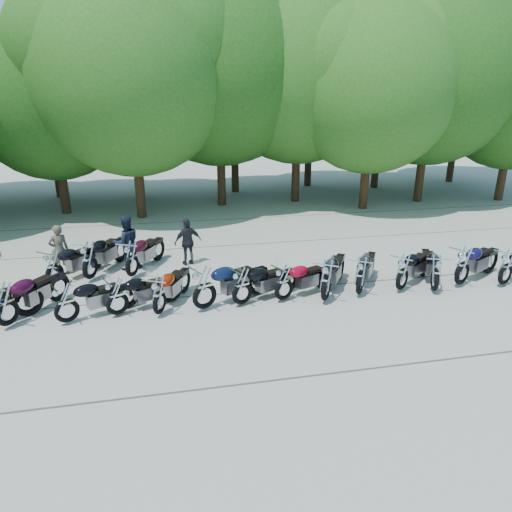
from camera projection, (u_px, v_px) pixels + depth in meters
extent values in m
plane|color=#A8A498|center=(267.00, 313.00, 12.13)|extent=(90.00, 90.00, 0.00)
cylinder|color=#3A2614|center=(62.00, 180.00, 22.07)|extent=(0.44, 0.44, 3.31)
sphere|color=#286319|center=(51.00, 100.00, 20.86)|extent=(7.31, 7.31, 7.31)
cylinder|color=#3A2614|center=(139.00, 176.00, 21.19)|extent=(0.44, 0.44, 3.93)
sphere|color=#357721|center=(130.00, 75.00, 19.75)|extent=(8.70, 8.70, 8.70)
cylinder|color=#3A2614|center=(221.00, 166.00, 23.65)|extent=(0.44, 0.44, 4.13)
sphere|color=#286319|center=(219.00, 71.00, 22.14)|extent=(9.13, 9.13, 9.13)
cylinder|color=#3A2614|center=(296.00, 164.00, 24.54)|extent=(0.44, 0.44, 4.09)
sphere|color=#357721|center=(299.00, 73.00, 23.04)|extent=(9.04, 9.04, 9.04)
cylinder|color=#3A2614|center=(365.00, 173.00, 22.97)|extent=(0.44, 0.44, 3.62)
sphere|color=#357721|center=(372.00, 88.00, 21.65)|extent=(8.00, 8.00, 8.00)
cylinder|color=#3A2614|center=(421.00, 165.00, 24.50)|extent=(0.44, 0.44, 3.98)
sphere|color=#286319|center=(432.00, 77.00, 23.04)|extent=(8.79, 8.79, 8.79)
cylinder|color=#3A2614|center=(503.00, 169.00, 24.94)|extent=(0.44, 0.44, 3.41)
cylinder|color=#3A2614|center=(57.00, 166.00, 25.66)|extent=(0.44, 0.44, 3.52)
sphere|color=#357721|center=(46.00, 93.00, 24.37)|extent=(7.78, 7.78, 7.78)
cylinder|color=#3A2614|center=(139.00, 166.00, 26.03)|extent=(0.44, 0.44, 3.42)
sphere|color=#286319|center=(133.00, 96.00, 24.78)|extent=(7.56, 7.56, 7.56)
cylinder|color=#3A2614|center=(235.00, 162.00, 27.11)|extent=(0.44, 0.44, 3.56)
sphere|color=#286319|center=(234.00, 91.00, 25.81)|extent=(7.88, 7.88, 7.88)
cylinder|color=#3A2614|center=(308.00, 156.00, 28.94)|extent=(0.44, 0.44, 3.76)
sphere|color=#286319|center=(311.00, 86.00, 27.56)|extent=(8.31, 8.31, 8.31)
cylinder|color=#3A2614|center=(376.00, 158.00, 28.44)|extent=(0.44, 0.44, 3.63)
sphere|color=#357721|center=(382.00, 90.00, 27.12)|extent=(8.02, 8.02, 8.02)
cylinder|color=#3A2614|center=(453.00, 149.00, 30.31)|extent=(0.44, 0.44, 4.37)
sphere|color=#286319|center=(464.00, 70.00, 28.71)|extent=(9.67, 9.67, 9.67)
imported|color=brown|center=(59.00, 250.00, 14.53)|extent=(0.71, 0.60, 1.66)
imported|color=#1A2136|center=(127.00, 243.00, 14.96)|extent=(1.05, 0.92, 1.84)
imported|color=black|center=(188.00, 242.00, 15.41)|extent=(1.02, 0.64, 1.61)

